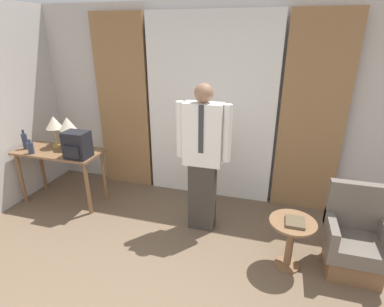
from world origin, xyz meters
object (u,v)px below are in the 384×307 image
at_px(bottle_by_lamp, 25,141).
at_px(backpack, 77,145).
at_px(table_lamp_left, 54,124).
at_px(side_table, 291,236).
at_px(bottle_near_edge, 31,148).
at_px(armchair, 355,242).
at_px(book, 295,222).
at_px(person, 203,155).
at_px(desk, 60,159).
at_px(table_lamp_right, 67,125).

height_order(bottle_by_lamp, backpack, backpack).
distance_m(table_lamp_left, backpack, 0.61).
distance_m(table_lamp_left, side_table, 3.37).
bearing_deg(bottle_near_edge, side_table, -5.35).
height_order(bottle_by_lamp, armchair, bottle_by_lamp).
relative_size(side_table, book, 2.70).
distance_m(backpack, armchair, 3.39).
bearing_deg(table_lamp_left, book, -11.49).
distance_m(bottle_near_edge, bottle_by_lamp, 0.24).
bearing_deg(person, book, -23.37).
relative_size(desk, person, 0.67).
xyz_separation_m(desk, table_lamp_left, (-0.11, 0.13, 0.46)).
relative_size(backpack, armchair, 0.38).
bearing_deg(desk, side_table, -9.14).
height_order(desk, table_lamp_right, table_lamp_right).
distance_m(bottle_near_edge, backpack, 0.70).
xyz_separation_m(desk, table_lamp_right, (0.11, 0.13, 0.46)).
bearing_deg(bottle_near_edge, person, 2.66).
height_order(bottle_near_edge, armchair, bottle_near_edge).
bearing_deg(book, side_table, 119.60).
height_order(desk, backpack, backpack).
relative_size(table_lamp_left, side_table, 0.81).
bearing_deg(person, bottle_by_lamp, 179.67).
bearing_deg(desk, table_lamp_right, 49.73).
height_order(bottle_by_lamp, person, person).
distance_m(bottle_by_lamp, armchair, 4.28).
xyz_separation_m(table_lamp_left, armchair, (3.85, -0.50, -0.79)).
distance_m(desk, table_lamp_right, 0.49).
xyz_separation_m(desk, bottle_by_lamp, (-0.48, -0.06, 0.24)).
bearing_deg(table_lamp_left, table_lamp_right, 0.00).
xyz_separation_m(side_table, book, (0.02, -0.03, 0.19)).
bearing_deg(table_lamp_right, side_table, -11.85).
bearing_deg(table_lamp_left, bottle_near_edge, -118.59).
distance_m(bottle_by_lamp, person, 2.57).
bearing_deg(armchair, bottle_by_lamp, 175.84).
bearing_deg(book, backpack, 171.53).
bearing_deg(book, desk, 170.41).
xyz_separation_m(table_lamp_left, backpack, (0.53, -0.25, -0.17)).
height_order(table_lamp_right, book, table_lamp_right).
relative_size(table_lamp_right, bottle_by_lamp, 1.61).
height_order(bottle_by_lamp, book, bottle_by_lamp).
height_order(desk, bottle_by_lamp, bottle_by_lamp).
bearing_deg(backpack, desk, 163.30).
bearing_deg(table_lamp_left, side_table, -11.07).
bearing_deg(desk, table_lamp_left, 130.27).
bearing_deg(bottle_by_lamp, armchair, -4.16).
distance_m(desk, person, 2.11).
height_order(table_lamp_left, bottle_near_edge, table_lamp_left).
relative_size(desk, table_lamp_left, 2.67).
relative_size(bottle_by_lamp, side_table, 0.50).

